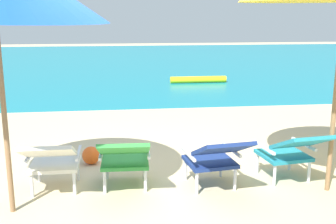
% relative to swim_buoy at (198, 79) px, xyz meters
% --- Properties ---
extents(ground_plane, '(40.00, 40.00, 0.00)m').
position_rel_swim_buoy_xyz_m(ground_plane, '(-1.71, -3.06, -0.10)').
color(ground_plane, '#CCB78E').
extents(ocean_band, '(40.00, 18.00, 0.01)m').
position_rel_swim_buoy_xyz_m(ocean_band, '(-1.71, 5.80, -0.09)').
color(ocean_band, teal).
rests_on(ocean_band, ground_plane).
extents(swim_buoy, '(1.60, 0.18, 0.18)m').
position_rel_swim_buoy_xyz_m(swim_buoy, '(0.00, 0.00, 0.00)').
color(swim_buoy, yellow).
rests_on(swim_buoy, ocean_band).
extents(lounge_chair_far_left, '(0.55, 0.88, 0.68)m').
position_rel_swim_buoy_xyz_m(lounge_chair_far_left, '(-3.01, -7.25, 0.31)').
color(lounge_chair_far_left, silver).
rests_on(lounge_chair_far_left, ground_plane).
extents(lounge_chair_near_left, '(0.57, 0.89, 0.68)m').
position_rel_swim_buoy_xyz_m(lounge_chair_near_left, '(-2.25, -7.26, 0.31)').
color(lounge_chair_near_left, '#338E3D').
rests_on(lounge_chair_near_left, ground_plane).
extents(lounge_chair_near_right, '(0.64, 0.94, 0.68)m').
position_rel_swim_buoy_xyz_m(lounge_chair_near_right, '(-1.27, -7.37, 0.31)').
color(lounge_chair_near_right, navy).
rests_on(lounge_chair_near_right, ground_plane).
extents(lounge_chair_far_right, '(0.65, 0.94, 0.68)m').
position_rel_swim_buoy_xyz_m(lounge_chair_far_right, '(-0.37, -7.27, 0.31)').
color(lounge_chair_far_right, teal).
rests_on(lounge_chair_far_right, ground_plane).
extents(beach_ball, '(0.23, 0.23, 0.23)m').
position_rel_swim_buoy_xyz_m(beach_ball, '(-2.67, -6.33, 0.02)').
color(beach_ball, '#EA5619').
rests_on(beach_ball, ground_plane).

